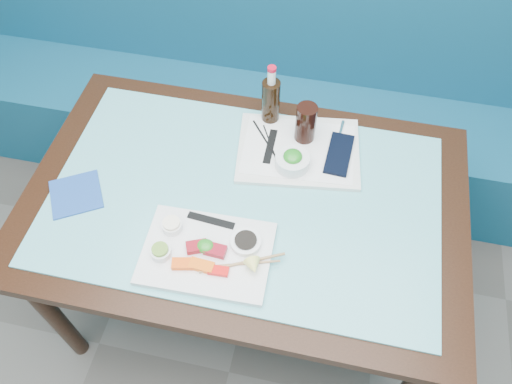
% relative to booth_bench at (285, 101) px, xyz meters
% --- Properties ---
extents(booth_bench, '(3.00, 0.56, 1.17)m').
position_rel_booth_bench_xyz_m(booth_bench, '(0.00, 0.00, 0.00)').
color(booth_bench, navy).
rests_on(booth_bench, ground).
extents(dining_table, '(1.40, 0.90, 0.75)m').
position_rel_booth_bench_xyz_m(dining_table, '(0.00, -0.84, 0.29)').
color(dining_table, black).
rests_on(dining_table, ground).
extents(glass_top, '(1.22, 0.76, 0.01)m').
position_rel_booth_bench_xyz_m(glass_top, '(0.00, -0.84, 0.38)').
color(glass_top, '#5BB0B6').
rests_on(glass_top, dining_table).
extents(sashimi_plate, '(0.38, 0.28, 0.02)m').
position_rel_booth_bench_xyz_m(sashimi_plate, '(-0.06, -1.06, 0.39)').
color(sashimi_plate, silver).
rests_on(sashimi_plate, glass_top).
extents(salmon_left, '(0.07, 0.05, 0.02)m').
position_rel_booth_bench_xyz_m(salmon_left, '(-0.11, -1.12, 0.41)').
color(salmon_left, '#FF4F0A').
rests_on(salmon_left, sashimi_plate).
extents(salmon_mid, '(0.07, 0.04, 0.02)m').
position_rel_booth_bench_xyz_m(salmon_mid, '(-0.06, -1.11, 0.41)').
color(salmon_mid, '#FF5F0A').
rests_on(salmon_mid, sashimi_plate).
extents(salmon_right, '(0.06, 0.03, 0.01)m').
position_rel_booth_bench_xyz_m(salmon_right, '(-0.01, -1.12, 0.41)').
color(salmon_right, red).
rests_on(salmon_right, sashimi_plate).
extents(tuna_left, '(0.07, 0.06, 0.02)m').
position_rel_booth_bench_xyz_m(tuna_left, '(-0.09, -1.06, 0.41)').
color(tuna_left, maroon).
rests_on(tuna_left, sashimi_plate).
extents(tuna_right, '(0.06, 0.04, 0.02)m').
position_rel_booth_bench_xyz_m(tuna_right, '(-0.03, -1.06, 0.41)').
color(tuna_right, maroon).
rests_on(tuna_right, sashimi_plate).
extents(seaweed_garnish, '(0.05, 0.05, 0.03)m').
position_rel_booth_bench_xyz_m(seaweed_garnish, '(-0.06, -1.05, 0.42)').
color(seaweed_garnish, '#237F1D').
rests_on(seaweed_garnish, sashimi_plate).
extents(ramekin_wasabi, '(0.06, 0.06, 0.02)m').
position_rel_booth_bench_xyz_m(ramekin_wasabi, '(-0.18, -1.10, 0.41)').
color(ramekin_wasabi, white).
rests_on(ramekin_wasabi, sashimi_plate).
extents(wasabi_fill, '(0.06, 0.06, 0.01)m').
position_rel_booth_bench_xyz_m(wasabi_fill, '(-0.18, -1.10, 0.43)').
color(wasabi_fill, olive).
rests_on(wasabi_fill, ramekin_wasabi).
extents(ramekin_ginger, '(0.06, 0.06, 0.02)m').
position_rel_booth_bench_xyz_m(ramekin_ginger, '(-0.18, -1.01, 0.41)').
color(ramekin_ginger, white).
rests_on(ramekin_ginger, sashimi_plate).
extents(ginger_fill, '(0.07, 0.07, 0.01)m').
position_rel_booth_bench_xyz_m(ginger_fill, '(-0.18, -1.01, 0.43)').
color(ginger_fill, white).
rests_on(ginger_fill, ramekin_ginger).
extents(soy_dish, '(0.10, 0.10, 0.02)m').
position_rel_booth_bench_xyz_m(soy_dish, '(0.05, -1.01, 0.41)').
color(soy_dish, white).
rests_on(soy_dish, sashimi_plate).
extents(soy_fill, '(0.08, 0.08, 0.01)m').
position_rel_booth_bench_xyz_m(soy_fill, '(0.05, -1.01, 0.42)').
color(soy_fill, black).
rests_on(soy_fill, soy_dish).
extents(lemon_wedge, '(0.06, 0.06, 0.05)m').
position_rel_booth_bench_xyz_m(lemon_wedge, '(0.09, -1.09, 0.43)').
color(lemon_wedge, '#FEF978').
rests_on(lemon_wedge, sashimi_plate).
extents(chopstick_sleeve, '(0.15, 0.04, 0.00)m').
position_rel_booth_bench_xyz_m(chopstick_sleeve, '(-0.07, -0.96, 0.40)').
color(chopstick_sleeve, black).
rests_on(chopstick_sleeve, sashimi_plate).
extents(wooden_chopstick_a, '(0.23, 0.12, 0.01)m').
position_rel_booth_bench_xyz_m(wooden_chopstick_a, '(0.05, -1.08, 0.41)').
color(wooden_chopstick_a, '#9B7449').
rests_on(wooden_chopstick_a, sashimi_plate).
extents(wooden_chopstick_b, '(0.19, 0.06, 0.01)m').
position_rel_booth_bench_xyz_m(wooden_chopstick_b, '(0.06, -1.08, 0.41)').
color(wooden_chopstick_b, '#9F714A').
rests_on(wooden_chopstick_b, sashimi_plate).
extents(serving_tray, '(0.44, 0.35, 0.02)m').
position_rel_booth_bench_xyz_m(serving_tray, '(0.14, -0.62, 0.39)').
color(serving_tray, silver).
rests_on(serving_tray, glass_top).
extents(paper_placemat, '(0.38, 0.28, 0.00)m').
position_rel_booth_bench_xyz_m(paper_placemat, '(0.14, -0.62, 0.40)').
color(paper_placemat, white).
rests_on(paper_placemat, serving_tray).
extents(seaweed_bowl, '(0.11, 0.11, 0.04)m').
position_rel_booth_bench_xyz_m(seaweed_bowl, '(0.13, -0.70, 0.42)').
color(seaweed_bowl, white).
rests_on(seaweed_bowl, serving_tray).
extents(seaweed_salad, '(0.08, 0.08, 0.03)m').
position_rel_booth_bench_xyz_m(seaweed_salad, '(0.13, -0.70, 0.45)').
color(seaweed_salad, '#1E791C').
rests_on(seaweed_salad, seaweed_bowl).
extents(cola_glass, '(0.09, 0.09, 0.14)m').
position_rel_booth_bench_xyz_m(cola_glass, '(0.15, -0.57, 0.47)').
color(cola_glass, black).
rests_on(cola_glass, serving_tray).
extents(navy_pouch, '(0.09, 0.18, 0.01)m').
position_rel_booth_bench_xyz_m(navy_pouch, '(0.27, -0.62, 0.41)').
color(navy_pouch, black).
rests_on(navy_pouch, serving_tray).
extents(fork, '(0.02, 0.10, 0.01)m').
position_rel_booth_bench_xyz_m(fork, '(0.27, -0.52, 0.40)').
color(fork, white).
rests_on(fork, serving_tray).
extents(black_chopstick_a, '(0.16, 0.21, 0.01)m').
position_rel_booth_bench_xyz_m(black_chopstick_a, '(0.04, -0.63, 0.40)').
color(black_chopstick_a, black).
rests_on(black_chopstick_a, serving_tray).
extents(black_chopstick_b, '(0.09, 0.18, 0.01)m').
position_rel_booth_bench_xyz_m(black_chopstick_b, '(0.05, -0.63, 0.40)').
color(black_chopstick_b, black).
rests_on(black_chopstick_b, serving_tray).
extents(tray_sleeve, '(0.03, 0.15, 0.00)m').
position_rel_booth_bench_xyz_m(tray_sleeve, '(0.04, -0.63, 0.40)').
color(tray_sleeve, black).
rests_on(tray_sleeve, serving_tray).
extents(cola_bottle_body, '(0.08, 0.08, 0.18)m').
position_rel_booth_bench_xyz_m(cola_bottle_body, '(0.02, -0.50, 0.47)').
color(cola_bottle_body, black).
rests_on(cola_bottle_body, glass_top).
extents(cola_bottle_neck, '(0.03, 0.03, 0.05)m').
position_rel_booth_bench_xyz_m(cola_bottle_neck, '(0.02, -0.50, 0.59)').
color(cola_bottle_neck, white).
rests_on(cola_bottle_neck, cola_bottle_body).
extents(cola_bottle_cap, '(0.03, 0.03, 0.01)m').
position_rel_booth_bench_xyz_m(cola_bottle_cap, '(0.02, -0.50, 0.62)').
color(cola_bottle_cap, '#B70B23').
rests_on(cola_bottle_cap, cola_bottle_neck).
extents(blue_napkin, '(0.21, 0.21, 0.01)m').
position_rel_booth_bench_xyz_m(blue_napkin, '(-0.52, -0.94, 0.39)').
color(blue_napkin, navy).
rests_on(blue_napkin, glass_top).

